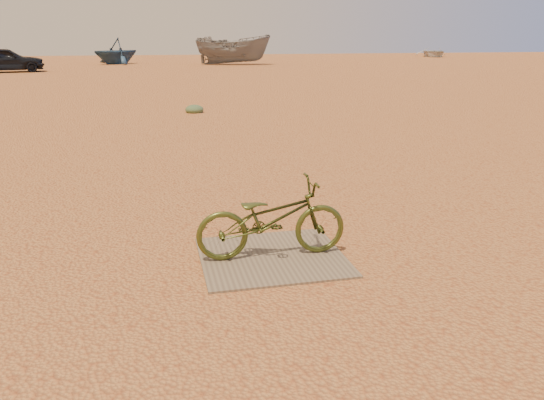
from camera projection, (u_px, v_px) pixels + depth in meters
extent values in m
plane|color=#BB7F45|center=(221.00, 279.00, 4.99)|extent=(120.00, 120.00, 0.00)
cube|color=#72644D|center=(272.00, 257.00, 5.47)|extent=(1.46, 1.33, 0.02)
imported|color=#404B1C|center=(272.00, 219.00, 5.35)|extent=(1.54, 0.56, 0.80)
imported|color=black|center=(5.00, 60.00, 32.41)|extent=(4.70, 2.74, 1.50)
imported|color=navy|center=(116.00, 51.00, 41.54)|extent=(5.06, 4.96, 2.02)
imported|color=slate|center=(233.00, 50.00, 40.71)|extent=(6.14, 3.68, 2.23)
imported|color=beige|center=(433.00, 52.00, 55.85)|extent=(4.36, 5.20, 0.92)
ellipsoid|color=#516945|center=(194.00, 112.00, 15.73)|extent=(0.54, 0.54, 0.30)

